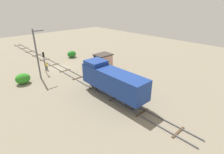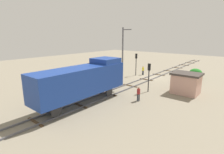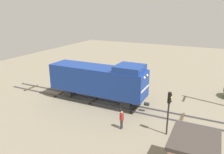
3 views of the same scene
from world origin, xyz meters
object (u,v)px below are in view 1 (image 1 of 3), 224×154
(traffic_signal_mid, at_px, (95,61))
(relay_hut, at_px, (103,60))
(traffic_signal_near, at_px, (44,59))
(catenary_mast, at_px, (37,53))
(worker_near_track, at_px, (47,65))
(locomotive, at_px, (112,80))
(worker_by_signal, at_px, (112,74))

(traffic_signal_mid, bearing_deg, relay_hut, -149.07)
(traffic_signal_near, height_order, catenary_mast, catenary_mast)
(catenary_mast, bearing_deg, relay_hut, 166.24)
(traffic_signal_near, distance_m, worker_near_track, 2.44)
(worker_near_track, bearing_deg, traffic_signal_near, 151.95)
(traffic_signal_near, relative_size, catenary_mast, 0.47)
(locomotive, bearing_deg, catenary_mast, -70.53)
(locomotive, height_order, worker_by_signal, locomotive)
(locomotive, relative_size, traffic_signal_near, 2.80)
(worker_near_track, xyz_separation_m, worker_by_signal, (-6.60, 12.52, 0.00))
(catenary_mast, bearing_deg, traffic_signal_mid, 146.58)
(traffic_signal_mid, height_order, catenary_mast, catenary_mast)
(locomotive, xyz_separation_m, traffic_signal_near, (3.20, -15.84, 0.11))
(worker_by_signal, bearing_deg, relay_hut, -104.70)
(locomotive, distance_m, catenary_mast, 14.95)
(worker_by_signal, bearing_deg, traffic_signal_near, -43.61)
(traffic_signal_mid, xyz_separation_m, catenary_mast, (8.34, -5.51, 1.99))
(traffic_signal_mid, relative_size, relay_hut, 1.10)
(locomotive, relative_size, relay_hut, 3.31)
(worker_by_signal, bearing_deg, locomotive, 60.77)
(locomotive, relative_size, worker_near_track, 6.82)
(worker_by_signal, distance_m, catenary_mast, 13.58)
(locomotive, xyz_separation_m, worker_by_signal, (-4.20, -4.64, -1.78))
(traffic_signal_near, xyz_separation_m, catenary_mast, (1.74, 1.86, 1.78))
(traffic_signal_mid, relative_size, worker_by_signal, 2.26)
(locomotive, distance_m, worker_near_track, 17.42)
(worker_by_signal, height_order, catenary_mast, catenary_mast)
(locomotive, bearing_deg, traffic_signal_mid, -111.86)
(catenary_mast, bearing_deg, locomotive, 109.47)
(locomotive, xyz_separation_m, worker_near_track, (2.40, -17.16, -1.78))
(catenary_mast, distance_m, relay_hut, 13.22)
(traffic_signal_mid, xyz_separation_m, relay_hut, (-4.10, -2.46, -1.29))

